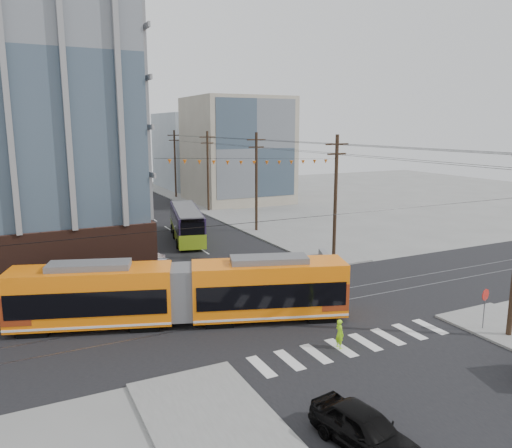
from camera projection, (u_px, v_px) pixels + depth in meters
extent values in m
plane|color=slate|center=(322.00, 326.00, 29.67)|extent=(160.00, 160.00, 0.00)
cube|color=gray|center=(237.00, 150.00, 77.30)|extent=(14.00, 14.00, 16.00)
cube|color=gray|center=(19.00, 136.00, 84.97)|extent=(16.00, 18.00, 20.00)
cube|color=#8C99A5|center=(204.00, 151.00, 95.95)|extent=(16.00, 16.00, 14.00)
cylinder|color=black|center=(175.00, 164.00, 81.56)|extent=(0.30, 0.30, 11.00)
imported|color=black|center=(365.00, 429.00, 18.22)|extent=(2.59, 4.85, 1.57)
imported|color=#8F929C|center=(159.00, 266.00, 39.81)|extent=(2.83, 4.36, 1.36)
imported|color=silver|center=(152.00, 261.00, 41.35)|extent=(3.55, 5.22, 1.40)
imported|color=slate|center=(133.00, 239.00, 49.46)|extent=(2.95, 5.27, 1.39)
imported|color=#A2F21A|center=(340.00, 334.00, 26.54)|extent=(0.39, 0.59, 1.61)
cube|color=#5A595F|center=(325.00, 257.00, 43.75)|extent=(2.14, 3.60, 0.72)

